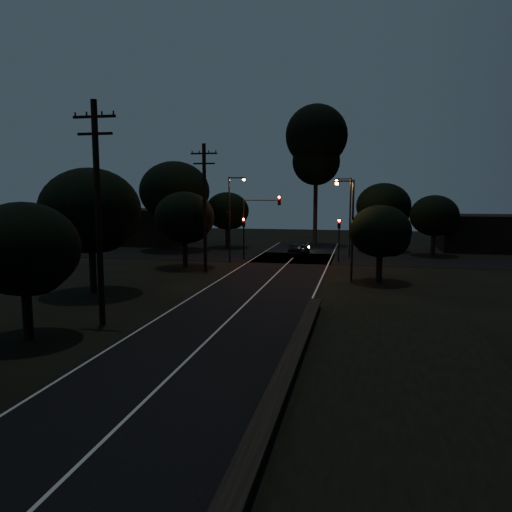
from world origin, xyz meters
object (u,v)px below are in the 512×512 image
at_px(utility_pole_mid, 98,210).
at_px(streetlight_a, 231,213).
at_px(streetlight_b, 348,212).
at_px(streetlight_c, 350,223).
at_px(utility_pole_far, 205,206).
at_px(signal_right, 339,232).
at_px(signal_mast, 261,215).
at_px(car, 299,249).
at_px(signal_left, 244,231).
at_px(tall_pine, 316,144).

bearing_deg(utility_pole_mid, streetlight_a, 88.27).
distance_m(streetlight_b, streetlight_c, 14.01).
height_order(utility_pole_far, streetlight_c, utility_pole_far).
height_order(utility_pole_far, streetlight_b, utility_pole_far).
xyz_separation_m(signal_right, streetlight_c, (1.23, -9.99, 1.51)).
relative_size(utility_pole_mid, signal_mast, 1.76).
xyz_separation_m(streetlight_a, car, (5.66, 6.00, -3.95)).
relative_size(utility_pole_far, streetlight_b, 1.31).
bearing_deg(car, streetlight_a, 53.85).
height_order(streetlight_b, car, streetlight_b).
bearing_deg(signal_left, car, 39.00).
bearing_deg(utility_pole_mid, tall_pine, 80.07).
xyz_separation_m(utility_pole_mid, signal_mast, (3.09, 24.99, -1.40)).
height_order(tall_pine, signal_mast, tall_pine).
relative_size(utility_pole_far, car, 2.60).
relative_size(utility_pole_mid, signal_right, 2.68).
xyz_separation_m(signal_left, streetlight_a, (-0.71, -1.99, 1.80)).
bearing_deg(car, streetlight_b, -172.76).
xyz_separation_m(tall_pine, car, (-0.65, -11.00, -11.71)).
height_order(utility_pole_far, signal_mast, utility_pole_far).
xyz_separation_m(tall_pine, streetlight_a, (-6.31, -17.00, -7.76)).
bearing_deg(streetlight_b, car, -179.95).
distance_m(signal_right, signal_mast, 7.66).
distance_m(signal_mast, streetlight_c, 13.28).
relative_size(tall_pine, signal_mast, 2.75).
xyz_separation_m(utility_pole_far, streetlight_b, (11.31, 12.00, -0.85)).
xyz_separation_m(signal_right, streetlight_b, (0.71, 4.01, 1.80)).
xyz_separation_m(streetlight_c, car, (-5.48, 14.00, -3.66)).
bearing_deg(utility_pole_mid, streetlight_c, 51.74).
relative_size(utility_pole_far, signal_right, 2.56).
bearing_deg(utility_pole_far, streetlight_a, 83.41).
height_order(utility_pole_mid, tall_pine, tall_pine).
height_order(utility_pole_mid, signal_right, utility_pole_mid).
distance_m(tall_pine, signal_left, 18.66).
relative_size(signal_left, signal_right, 1.00).
distance_m(tall_pine, car, 16.08).
height_order(tall_pine, streetlight_b, tall_pine).
xyz_separation_m(signal_right, car, (-4.25, 4.01, -2.15)).
bearing_deg(car, signal_right, 143.87).
bearing_deg(utility_pole_mid, streetlight_b, 68.70).
bearing_deg(car, utility_pole_mid, 84.84).
bearing_deg(car, signal_mast, 58.00).
xyz_separation_m(tall_pine, streetlight_c, (4.83, -25.00, -8.05)).
relative_size(tall_pine, car, 4.26).
xyz_separation_m(utility_pole_far, streetlight_c, (11.83, -2.00, -1.13)).
bearing_deg(signal_mast, utility_pole_far, -111.11).
distance_m(streetlight_a, streetlight_c, 13.72).
distance_m(utility_pole_mid, signal_left, 25.19).
bearing_deg(tall_pine, utility_pole_mid, -99.93).
bearing_deg(streetlight_a, streetlight_c, -35.69).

